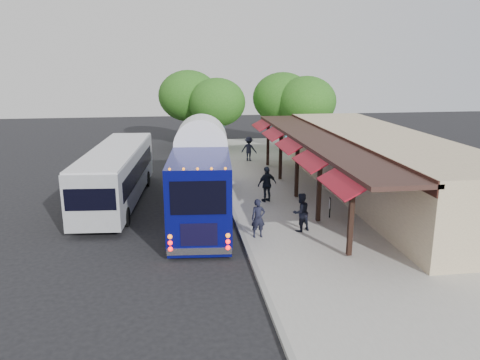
{
  "coord_description": "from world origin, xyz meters",
  "views": [
    {
      "loc": [
        -2.73,
        -20.02,
        7.55
      ],
      "look_at": [
        0.38,
        2.01,
        1.8
      ],
      "focal_mm": 35.0,
      "sensor_mm": 36.0,
      "label": 1
    }
  ],
  "objects_px": {
    "city_bus": "(116,173)",
    "ped_b": "(301,212)",
    "ped_d": "(249,149)",
    "ped_c": "(267,184)",
    "ped_a": "(258,218)",
    "coach_bus": "(202,173)",
    "sign_board": "(330,205)"
  },
  "relations": [
    {
      "from": "city_bus",
      "to": "sign_board",
      "type": "bearing_deg",
      "value": -18.57
    },
    {
      "from": "ped_b",
      "to": "ped_d",
      "type": "distance_m",
      "value": 15.01
    },
    {
      "from": "coach_bus",
      "to": "ped_b",
      "type": "bearing_deg",
      "value": -37.02
    },
    {
      "from": "coach_bus",
      "to": "sign_board",
      "type": "height_order",
      "value": "coach_bus"
    },
    {
      "from": "ped_d",
      "to": "ped_b",
      "type": "bearing_deg",
      "value": 115.18
    },
    {
      "from": "coach_bus",
      "to": "ped_a",
      "type": "relative_size",
      "value": 7.31
    },
    {
      "from": "ped_b",
      "to": "ped_c",
      "type": "relative_size",
      "value": 0.91
    },
    {
      "from": "ped_c",
      "to": "sign_board",
      "type": "relative_size",
      "value": 1.95
    },
    {
      "from": "coach_bus",
      "to": "ped_a",
      "type": "bearing_deg",
      "value": -57.96
    },
    {
      "from": "ped_b",
      "to": "ped_c",
      "type": "xyz_separation_m",
      "value": [
        -0.61,
        4.59,
        0.09
      ]
    },
    {
      "from": "city_bus",
      "to": "ped_d",
      "type": "distance_m",
      "value": 12.49
    },
    {
      "from": "sign_board",
      "to": "ped_b",
      "type": "bearing_deg",
      "value": -126.93
    },
    {
      "from": "coach_bus",
      "to": "ped_a",
      "type": "distance_m",
      "value": 4.75
    },
    {
      "from": "city_bus",
      "to": "ped_b",
      "type": "bearing_deg",
      "value": -30.36
    },
    {
      "from": "city_bus",
      "to": "ped_c",
      "type": "height_order",
      "value": "city_bus"
    },
    {
      "from": "coach_bus",
      "to": "ped_a",
      "type": "height_order",
      "value": "coach_bus"
    },
    {
      "from": "coach_bus",
      "to": "ped_d",
      "type": "distance_m",
      "value": 12.13
    },
    {
      "from": "city_bus",
      "to": "ped_a",
      "type": "bearing_deg",
      "value": -39.76
    },
    {
      "from": "ped_b",
      "to": "ped_c",
      "type": "height_order",
      "value": "ped_c"
    },
    {
      "from": "ped_b",
      "to": "ped_d",
      "type": "height_order",
      "value": "ped_d"
    },
    {
      "from": "ped_c",
      "to": "coach_bus",
      "type": "bearing_deg",
      "value": -6.76
    },
    {
      "from": "ped_a",
      "to": "ped_d",
      "type": "bearing_deg",
      "value": 78.29
    },
    {
      "from": "coach_bus",
      "to": "sign_board",
      "type": "xyz_separation_m",
      "value": [
        5.97,
        -2.14,
        -1.26
      ]
    },
    {
      "from": "ped_b",
      "to": "coach_bus",
      "type": "bearing_deg",
      "value": -66.2
    },
    {
      "from": "city_bus",
      "to": "ped_b",
      "type": "xyz_separation_m",
      "value": [
        8.56,
        -6.01,
        -0.63
      ]
    },
    {
      "from": "coach_bus",
      "to": "ped_b",
      "type": "xyz_separation_m",
      "value": [
        4.11,
        -3.67,
        -1.06
      ]
    },
    {
      "from": "ped_a",
      "to": "ped_b",
      "type": "height_order",
      "value": "ped_b"
    },
    {
      "from": "ped_b",
      "to": "sign_board",
      "type": "distance_m",
      "value": 2.41
    },
    {
      "from": "coach_bus",
      "to": "city_bus",
      "type": "xyz_separation_m",
      "value": [
        -4.45,
        2.34,
        -0.43
      ]
    },
    {
      "from": "ped_a",
      "to": "ped_c",
      "type": "distance_m",
      "value": 5.22
    },
    {
      "from": "sign_board",
      "to": "ped_c",
      "type": "bearing_deg",
      "value": 142.55
    },
    {
      "from": "ped_d",
      "to": "sign_board",
      "type": "height_order",
      "value": "ped_d"
    }
  ]
}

